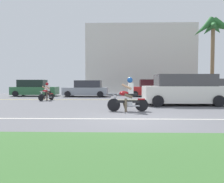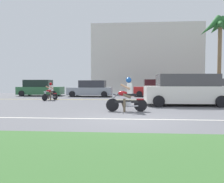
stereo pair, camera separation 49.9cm
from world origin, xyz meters
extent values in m
cube|color=slate|center=(0.00, 3.00, -0.02)|extent=(56.00, 30.00, 0.04)
cube|color=#3D6B33|center=(0.00, -4.10, 0.03)|extent=(56.00, 3.80, 0.06)
cube|color=silver|center=(0.00, 0.14, 0.00)|extent=(50.40, 0.12, 0.01)
cube|color=yellow|center=(0.00, 8.74, 0.00)|extent=(50.40, 0.12, 0.01)
cylinder|color=black|center=(-0.78, 2.17, 0.30)|extent=(0.60, 0.11, 0.60)
cylinder|color=black|center=(0.52, 2.22, 0.30)|extent=(0.60, 0.11, 0.60)
cylinder|color=#B7BAC1|center=(-0.68, 2.17, 0.55)|extent=(0.27, 0.06, 0.52)
cube|color=black|center=(-0.13, 2.19, 0.46)|extent=(1.10, 0.14, 0.12)
cube|color=#B7BAC1|center=(-0.08, 2.19, 0.34)|extent=(0.33, 0.21, 0.24)
ellipsoid|color=maroon|center=(-0.31, 2.18, 0.84)|extent=(0.44, 0.24, 0.22)
cube|color=black|center=(0.07, 2.20, 0.78)|extent=(0.49, 0.24, 0.10)
cube|color=maroon|center=(0.50, 2.21, 0.57)|extent=(0.33, 0.17, 0.06)
cylinder|color=#B7BAC1|center=(-0.60, 2.17, 0.80)|extent=(0.06, 0.62, 0.04)
sphere|color=#B7BAC1|center=(-0.72, 2.17, 0.68)|extent=(0.14, 0.14, 0.14)
cylinder|color=#B7BAC1|center=(0.15, 2.08, 0.27)|extent=(0.50, 0.09, 0.07)
cube|color=white|center=(0.01, 2.20, 1.08)|extent=(0.23, 0.33, 0.50)
sphere|color=#194C9E|center=(-0.03, 2.19, 1.46)|extent=(0.26, 0.26, 0.26)
cylinder|color=brown|center=(-0.12, 2.29, 0.73)|extent=(0.41, 0.15, 0.25)
cylinder|color=brown|center=(-0.11, 2.09, 0.73)|extent=(0.41, 0.15, 0.25)
cylinder|color=brown|center=(-0.23, 2.05, 0.31)|extent=(0.11, 0.11, 0.61)
cylinder|color=brown|center=(-0.28, 2.31, 0.27)|extent=(0.21, 0.12, 0.34)
cylinder|color=tan|center=(-0.20, 2.39, 1.16)|extent=(0.46, 0.11, 0.28)
cylinder|color=tan|center=(-0.18, 1.99, 1.16)|extent=(0.46, 0.11, 0.28)
cube|color=white|center=(3.29, 5.11, 0.66)|extent=(4.66, 2.03, 0.96)
cube|color=#444346|center=(3.38, 5.11, 1.48)|extent=(3.36, 1.74, 0.69)
cylinder|color=black|center=(4.95, 6.12, 0.32)|extent=(0.64, 0.23, 0.64)
cylinder|color=black|center=(1.61, 6.09, 0.32)|extent=(0.64, 0.23, 0.64)
cylinder|color=black|center=(4.97, 4.13, 0.32)|extent=(0.64, 0.23, 0.64)
cylinder|color=black|center=(1.63, 4.10, 0.32)|extent=(0.64, 0.23, 0.64)
cylinder|color=black|center=(5.71, 5.13, 0.70)|extent=(0.20, 0.58, 0.58)
cube|color=#2D663D|center=(-8.85, 13.15, 0.53)|extent=(4.43, 1.93, 0.76)
cube|color=black|center=(-9.11, 13.14, 1.27)|extent=(2.58, 1.63, 0.70)
cylinder|color=black|center=(-10.40, 12.20, 0.28)|extent=(0.57, 0.20, 0.56)
cylinder|color=black|center=(-7.25, 12.29, 0.28)|extent=(0.57, 0.20, 0.56)
cylinder|color=black|center=(-10.45, 14.00, 0.28)|extent=(0.57, 0.20, 0.56)
cylinder|color=black|center=(-7.30, 14.10, 0.28)|extent=(0.57, 0.20, 0.56)
cube|color=#8C939E|center=(-3.68, 12.52, 0.52)|extent=(4.25, 1.99, 0.73)
cube|color=#2D2F36|center=(-3.43, 12.51, 1.22)|extent=(2.48, 1.67, 0.67)
cylinder|color=black|center=(-2.14, 13.39, 0.28)|extent=(0.57, 0.20, 0.56)
cylinder|color=black|center=(-5.16, 13.49, 0.28)|extent=(0.57, 0.20, 0.56)
cylinder|color=black|center=(-2.21, 11.54, 0.28)|extent=(0.57, 0.20, 0.56)
cylinder|color=black|center=(-5.22, 11.64, 0.28)|extent=(0.57, 0.20, 0.56)
cube|color=#AD1E1E|center=(2.44, 12.90, 0.54)|extent=(3.91, 1.92, 0.78)
cube|color=#351116|center=(2.67, 12.89, 1.29)|extent=(2.28, 1.62, 0.72)
cylinder|color=black|center=(3.85, 13.77, 0.28)|extent=(0.56, 0.19, 0.56)
cylinder|color=black|center=(1.07, 13.84, 0.28)|extent=(0.56, 0.19, 0.56)
cylinder|color=black|center=(3.80, 11.95, 0.28)|extent=(0.56, 0.19, 0.56)
cylinder|color=black|center=(1.02, 12.02, 0.28)|extent=(0.56, 0.19, 0.56)
cube|color=white|center=(8.15, 12.11, 0.56)|extent=(3.88, 1.81, 0.80)
cube|color=#444346|center=(8.37, 12.11, 1.33)|extent=(2.26, 1.52, 0.74)
cylinder|color=black|center=(9.55, 12.90, 0.28)|extent=(0.57, 0.20, 0.56)
cylinder|color=black|center=(6.80, 13.00, 0.28)|extent=(0.57, 0.20, 0.56)
cylinder|color=black|center=(6.74, 11.32, 0.28)|extent=(0.57, 0.20, 0.56)
cylinder|color=brown|center=(9.32, 14.77, 3.69)|extent=(0.37, 0.37, 7.38)
sphere|color=#28662D|center=(9.32, 14.77, 7.38)|extent=(0.97, 0.97, 0.97)
cone|color=#28662D|center=(10.31, 14.85, 7.13)|extent=(2.40, 0.99, 1.44)
cone|color=#28662D|center=(10.02, 15.49, 7.13)|extent=(2.20, 2.23, 1.33)
cone|color=#28662D|center=(9.26, 15.77, 7.13)|extent=(0.94, 2.39, 1.37)
cone|color=#28662D|center=(8.52, 15.36, 7.13)|extent=(2.30, 1.98, 1.91)
cone|color=#28662D|center=(8.39, 14.44, 7.13)|extent=(2.35, 1.49, 2.02)
cone|color=#28662D|center=(8.94, 13.86, 7.13)|extent=(1.63, 2.45, 1.24)
cone|color=#28662D|center=(10.03, 14.08, 7.13)|extent=(2.18, 2.16, 1.90)
cylinder|color=black|center=(-6.17, 7.50, 0.26)|extent=(0.27, 0.50, 0.51)
cylinder|color=black|center=(-5.74, 8.51, 0.26)|extent=(0.27, 0.50, 0.51)
cylinder|color=#B7BAC1|center=(-6.14, 7.57, 0.47)|extent=(0.13, 0.23, 0.44)
cube|color=black|center=(-5.96, 8.01, 0.39)|extent=(0.44, 0.89, 0.10)
cube|color=#B7BAC1|center=(-5.94, 8.04, 0.29)|extent=(0.26, 0.32, 0.20)
ellipsoid|color=maroon|center=(-6.02, 7.86, 0.71)|extent=(0.37, 0.20, 0.19)
cube|color=black|center=(-5.89, 8.16, 0.66)|extent=(0.33, 0.45, 0.08)
cube|color=maroon|center=(-5.75, 8.50, 0.48)|extent=(0.23, 0.30, 0.05)
cylinder|color=#B7BAC1|center=(-6.11, 7.64, 0.68)|extent=(0.50, 0.23, 0.03)
sphere|color=#B7BAC1|center=(-6.15, 7.54, 0.57)|extent=(0.12, 0.12, 0.12)
cylinder|color=#B7BAC1|center=(-5.77, 8.18, 0.23)|extent=(0.22, 0.41, 0.06)
cube|color=white|center=(-5.91, 8.11, 0.92)|extent=(0.32, 0.28, 0.43)
sphere|color=maroon|center=(-5.92, 8.08, 1.24)|extent=(0.22, 0.22, 0.22)
cylinder|color=brown|center=(-6.03, 8.05, 0.62)|extent=(0.24, 0.36, 0.21)
cylinder|color=brown|center=(-5.87, 7.99, 0.62)|extent=(0.24, 0.36, 0.21)
cylinder|color=brown|center=(-5.88, 7.88, 0.26)|extent=(0.12, 0.12, 0.52)
cylinder|color=brown|center=(-6.10, 7.94, 0.23)|extent=(0.15, 0.20, 0.29)
cylinder|color=tan|center=(-6.13, 8.02, 0.98)|extent=(0.22, 0.38, 0.24)
cylinder|color=tan|center=(-5.82, 7.89, 0.98)|extent=(0.22, 0.38, 0.24)
cube|color=beige|center=(2.36, 21.00, 4.42)|extent=(14.15, 4.00, 8.84)
camera|label=1|loc=(-0.60, -7.54, 1.34)|focal=33.58mm
camera|label=2|loc=(-0.10, -7.51, 1.34)|focal=33.58mm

